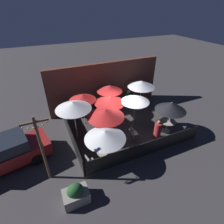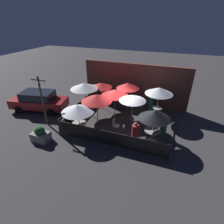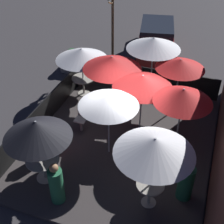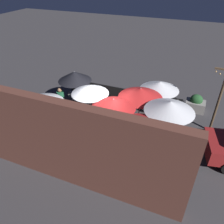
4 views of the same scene
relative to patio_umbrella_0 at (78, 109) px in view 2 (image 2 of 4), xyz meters
The scene contains 25 objects.
ground_plane 3.79m from the patio_umbrella_0, 46.98° to the left, with size 60.00×60.00×0.00m, color #383538.
patio_deck 3.76m from the patio_umbrella_0, 46.98° to the left, with size 7.16×5.90×0.12m.
building_wall 6.00m from the patio_umbrella_0, 68.15° to the left, with size 8.76×0.36×3.59m.
fence_front 2.64m from the patio_umbrella_0, 12.82° to the right, with size 6.96×0.05×0.95m.
fence_side_left 3.02m from the patio_umbrella_0, 118.49° to the left, with size 0.05×5.70×0.95m.
patio_umbrella_0 is the anchor object (origin of this frame).
patio_umbrella_1 4.63m from the patio_umbrella_0, ahead, with size 1.86×1.86×2.14m.
patio_umbrella_2 5.88m from the patio_umbrella_0, 41.35° to the left, with size 1.99×1.99×2.35m.
patio_umbrella_3 3.63m from the patio_umbrella_0, 36.75° to the left, with size 1.80×1.80×2.24m.
patio_umbrella_4 3.15m from the patio_umbrella_0, 62.58° to the left, with size 1.95×1.95×2.19m.
patio_umbrella_5 3.74m from the patio_umbrella_0, 90.62° to the left, with size 1.73×1.73×2.19m.
patio_umbrella_6 1.60m from the patio_umbrella_0, 66.99° to the left, with size 2.10×2.10×2.22m.
patio_umbrella_7 4.63m from the patio_umbrella_0, 64.16° to the left, with size 1.77×1.77×2.31m.
patio_umbrella_8 2.75m from the patio_umbrella_0, 109.00° to the left, with size 2.05×2.05×2.47m.
dining_table_0 1.20m from the patio_umbrella_0, 135.00° to the left, with size 0.91×0.91×0.73m.
dining_table_1 4.77m from the patio_umbrella_0, ahead, with size 0.97×0.97×0.78m.
dining_table_2 5.99m from the patio_umbrella_0, 41.35° to the left, with size 0.75×0.75×0.75m.
patio_chair_0 2.65m from the patio_umbrella_0, 22.56° to the left, with size 0.42×0.42×0.94m.
patio_chair_1 1.57m from the patio_umbrella_0, 167.14° to the right, with size 0.48×0.48×0.96m.
patron_0 3.81m from the patio_umbrella_0, ahead, with size 0.59×0.59×1.29m.
patron_1 6.22m from the patio_umbrella_0, 50.82° to the left, with size 0.56×0.56×1.33m.
patron_2 5.48m from the patio_umbrella_0, 16.29° to the left, with size 0.55×0.55×1.37m.
planter_box 2.84m from the patio_umbrella_0, 143.33° to the right, with size 1.08×0.75×1.02m.
light_post 2.86m from the patio_umbrella_0, behind, with size 1.10×0.12×3.57m.
parked_car_0 5.26m from the patio_umbrella_0, 158.63° to the left, with size 4.72×2.56×1.62m.
Camera 2 is at (3.02, -10.55, 6.88)m, focal length 28.00 mm.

